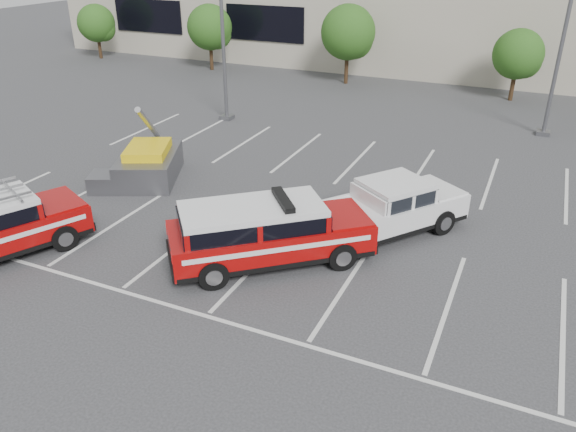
% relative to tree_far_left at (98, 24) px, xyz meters
% --- Properties ---
extents(ground, '(120.00, 120.00, 0.00)m').
position_rel_tree_far_left_xyz_m(ground, '(24.91, -22.05, -2.50)').
color(ground, '#303032').
rests_on(ground, ground).
extents(stall_markings, '(23.00, 15.00, 0.01)m').
position_rel_tree_far_left_xyz_m(stall_markings, '(24.91, -17.55, -2.50)').
color(stall_markings, silver).
rests_on(stall_markings, ground).
extents(tree_far_left, '(2.77, 2.77, 3.99)m').
position_rel_tree_far_left_xyz_m(tree_far_left, '(0.00, 0.00, 0.00)').
color(tree_far_left, '#3F2B19').
rests_on(tree_far_left, ground).
extents(tree_left, '(3.07, 3.07, 4.42)m').
position_rel_tree_far_left_xyz_m(tree_left, '(10.00, 0.00, 0.27)').
color(tree_left, '#3F2B19').
rests_on(tree_left, ground).
extents(tree_mid_left, '(3.37, 3.37, 4.85)m').
position_rel_tree_far_left_xyz_m(tree_mid_left, '(20.00, 0.00, 0.54)').
color(tree_mid_left, '#3F2B19').
rests_on(tree_mid_left, ground).
extents(tree_mid_right, '(2.77, 2.77, 3.99)m').
position_rel_tree_far_left_xyz_m(tree_mid_right, '(30.00, 0.00, 0.00)').
color(tree_mid_right, '#3F2B19').
rests_on(tree_mid_right, ground).
extents(light_pole_left, '(0.90, 0.60, 10.24)m').
position_rel_tree_far_left_xyz_m(light_pole_left, '(16.91, -10.05, 2.68)').
color(light_pole_left, '#59595E').
rests_on(light_pole_left, ground).
extents(light_pole_mid, '(0.90, 0.60, 10.24)m').
position_rel_tree_far_left_xyz_m(light_pole_mid, '(31.91, -6.05, 2.68)').
color(light_pole_mid, '#59595E').
rests_on(light_pole_mid, ground).
extents(fire_chief_suv, '(5.68, 5.24, 2.00)m').
position_rel_tree_far_left_xyz_m(fire_chief_suv, '(25.13, -21.90, -1.69)').
color(fire_chief_suv, '#930707').
rests_on(fire_chief_suv, ground).
extents(white_pickup, '(4.90, 5.72, 1.73)m').
position_rel_tree_far_left_xyz_m(white_pickup, '(27.64, -18.96, -1.81)').
color(white_pickup, silver).
rests_on(white_pickup, ground).
extents(utility_rig, '(3.27, 4.30, 3.05)m').
position_rel_tree_far_left_xyz_m(utility_rig, '(18.13, -18.31, -1.89)').
color(utility_rig, '#59595E').
rests_on(utility_rig, ground).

